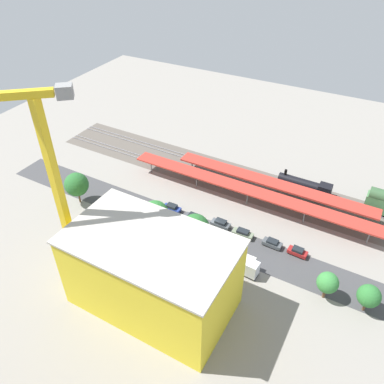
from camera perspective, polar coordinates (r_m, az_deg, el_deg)
The scene contains 25 objects.
ground_plane at distance 89.59m, azimuth 2.93°, elevation -5.09°, with size 181.82×181.82×0.00m, color gray.
rail_bed at distance 103.99m, azimuth 7.62°, elevation 1.45°, with size 113.64×14.75×0.01m, color #5B544C.
street_asphalt at distance 87.71m, azimuth 2.14°, elevation -6.19°, with size 113.64×9.00×0.01m, color #424244.
track_rails at distance 103.88m, azimuth 7.63°, elevation 1.53°, with size 113.61×11.20×0.12m.
platform_canopy_near at distance 94.21m, azimuth 8.27°, elevation 0.33°, with size 63.07×5.70×4.52m.
platform_canopy_far at distance 98.47m, azimuth 11.78°, elevation 1.34°, with size 51.24×5.38×4.03m.
locomotive at distance 102.74m, azimuth 16.67°, elevation 0.74°, with size 15.11×2.98×4.94m.
parked_car_0 at distance 85.57m, azimuth 15.29°, elevation -8.52°, with size 4.20×2.09×1.74m.
parked_car_1 at distance 86.22m, azimuth 11.74°, elevation -7.43°, with size 4.28×2.15×1.60m.
parked_car_2 at distance 87.32m, azimuth 7.49°, elevation -6.10°, with size 4.77×1.87×1.76m.
parked_car_3 at distance 89.29m, azimuth 4.24°, elevation -4.68°, with size 4.59×2.07×1.71m.
parked_car_4 at distance 90.70m, azimuth 0.26°, elevation -3.80°, with size 4.37×1.82×1.61m.
parked_car_5 at distance 93.26m, azimuth -2.98°, elevation -2.41°, with size 4.37×1.80×1.87m.
construction_building at distance 69.93m, azimuth -5.90°, elevation -11.85°, with size 28.35×16.22×15.24m, color yellow.
construction_roof_slab at distance 64.25m, azimuth -6.34°, elevation -7.28°, with size 28.95×16.82×0.40m, color #B7B2A8.
tower_crane at distance 69.56m, azimuth -20.59°, elevation 1.48°, with size 19.23×15.79×38.76m.
box_truck_0 at distance 82.79m, azimuth -0.04°, elevation -7.90°, with size 9.70×2.60×3.14m.
box_truck_1 at distance 80.39m, azimuth 5.83°, elevation -9.77°, with size 10.15×2.75×3.49m.
box_truck_2 at distance 79.58m, azimuth 6.97°, elevation -10.49°, with size 8.64×3.11×3.56m.
street_tree_0 at distance 77.74m, azimuth 24.63°, elevation -13.77°, with size 4.19×4.19×6.10m.
street_tree_1 at distance 97.15m, azimuth -16.66°, elevation 1.07°, with size 5.83×5.83×8.31m.
street_tree_2 at distance 85.18m, azimuth -5.49°, elevation -3.28°, with size 6.19×6.19×8.26m.
street_tree_3 at distance 77.00m, azimuth 19.37°, elevation -12.51°, with size 4.04×4.04×6.11m.
street_tree_4 at distance 80.30m, azimuth 0.48°, elevation -5.35°, with size 6.06×6.06×8.96m.
traffic_light at distance 86.14m, azimuth -6.01°, elevation -3.61°, with size 0.50×0.36×6.33m.
Camera 1 is at (-26.84, 60.64, 60.24)m, focal length 36.17 mm.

